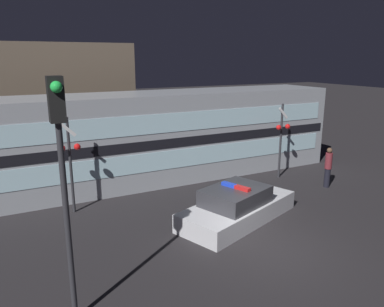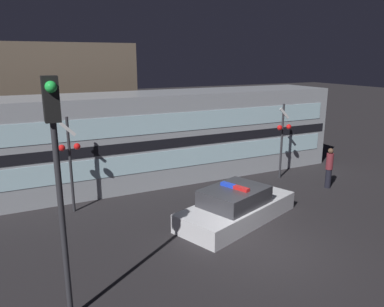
% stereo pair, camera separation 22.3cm
% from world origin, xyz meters
% --- Properties ---
extents(ground_plane, '(120.00, 120.00, 0.00)m').
position_xyz_m(ground_plane, '(0.00, 0.00, 0.00)').
color(ground_plane, '#262326').
extents(train, '(18.31, 3.21, 4.15)m').
position_xyz_m(train, '(-0.30, 7.91, 2.08)').
color(train, '#999EA5').
rests_on(train, ground_plane).
extents(police_car, '(5.17, 3.46, 1.38)m').
position_xyz_m(police_car, '(0.44, 2.06, 0.51)').
color(police_car, silver).
rests_on(police_car, ground_plane).
extents(pedestrian, '(0.31, 0.31, 1.84)m').
position_xyz_m(pedestrian, '(6.09, 3.19, 0.95)').
color(pedestrian, black).
rests_on(pedestrian, ground_plane).
extents(crossing_signal_near, '(0.79, 0.30, 3.63)m').
position_xyz_m(crossing_signal_near, '(5.08, 5.27, 2.16)').
color(crossing_signal_near, '#2D2D33').
rests_on(crossing_signal_near, ground_plane).
extents(crossing_signal_far, '(0.79, 0.30, 3.67)m').
position_xyz_m(crossing_signal_far, '(-4.70, 5.46, 2.18)').
color(crossing_signal_far, '#2D2D33').
rests_on(crossing_signal_far, ground_plane).
extents(traffic_light_corner, '(0.30, 0.46, 5.41)m').
position_xyz_m(traffic_light_corner, '(-5.80, -0.73, 3.78)').
color(traffic_light_corner, '#2D2D33').
rests_on(traffic_light_corner, ground_plane).
extents(building_left, '(8.84, 6.08, 6.51)m').
position_xyz_m(building_left, '(-4.21, 15.27, 3.26)').
color(building_left, brown).
rests_on(building_left, ground_plane).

